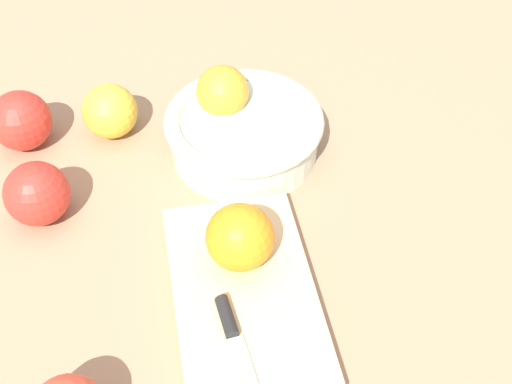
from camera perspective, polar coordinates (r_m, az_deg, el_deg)
ground_plane at (r=0.78m, az=-5.87°, el=-2.40°), size 2.40×2.40×0.00m
bowl at (r=0.84m, az=-1.23°, el=5.67°), size 0.20×0.20×0.10m
cutting_board at (r=0.70m, az=-1.03°, el=-9.08°), size 0.27×0.17×0.02m
orange_on_board at (r=0.68m, az=-1.41°, el=-3.97°), size 0.07×0.07×0.07m
knife at (r=0.65m, az=-1.78°, el=-13.27°), size 0.16×0.04×0.01m
apple_front_center at (r=0.80m, az=-18.53°, el=-0.14°), size 0.08×0.08×0.08m
apple_front_left at (r=0.90m, az=-19.79°, el=5.87°), size 0.08×0.08×0.08m
apple_front_left_2 at (r=0.89m, az=-12.60°, el=6.88°), size 0.07×0.07×0.07m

